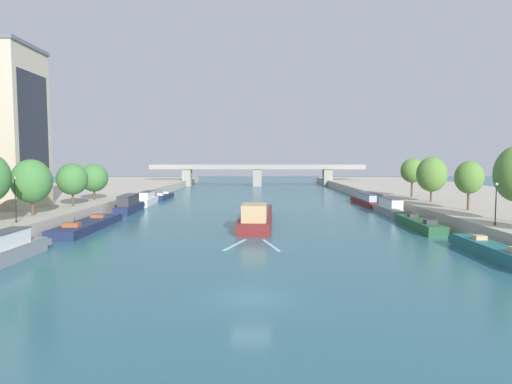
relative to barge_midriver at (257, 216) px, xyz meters
name	(u,v)px	position (x,y,z in m)	size (l,w,h in m)	color
ground_plane	(251,298)	(-0.21, -30.94, -1.02)	(400.00, 400.00, 0.00)	#2D6070
quay_left	(42,200)	(-41.31, 24.06, -0.03)	(36.00, 170.00, 1.99)	#B7AD9E
quay_right	(471,200)	(40.89, 24.06, -0.03)	(36.00, 170.00, 1.99)	#B7AD9E
barge_midriver	(257,216)	(0.00, 0.00, 0.00)	(4.80, 22.86, 3.36)	maroon
wake_behind_barge	(253,245)	(-0.34, -14.34, -1.01)	(5.60, 6.00, 0.03)	#A0CCD6
moored_boat_left_upstream	(2,250)	(-21.02, -22.29, 0.10)	(2.26, 11.70, 2.69)	gray
moored_boat_left_midway	(88,225)	(-20.96, -4.70, -0.49)	(3.45, 16.48, 2.12)	#1E284C
moored_boat_left_gap_after	(129,205)	(-20.99, 12.30, 0.22)	(2.63, 11.68, 2.99)	#1E284C
moored_boat_left_downstream	(148,199)	(-21.05, 24.23, 0.09)	(2.18, 10.14, 2.66)	silver
moored_boat_left_end	(164,196)	(-20.78, 36.86, -0.48)	(2.35, 11.53, 2.12)	#1E284C
moored_boat_right_midway	(493,251)	(20.73, -20.20, -0.37)	(2.23, 12.70, 2.35)	#23666B
moored_boat_right_upstream	(419,224)	(20.35, -4.13, -0.40)	(2.64, 12.95, 2.28)	#235633
moored_boat_right_second	(390,207)	(21.01, 10.18, 0.10)	(2.24, 11.38, 2.69)	gray
moored_boat_right_downstream	(368,200)	(21.22, 24.36, -0.04)	(3.33, 15.69, 2.35)	maroon
tree_left_second	(32,181)	(-26.82, -6.49, 5.07)	(4.62, 4.62, 6.70)	brown
tree_left_nearest	(72,179)	(-26.45, 3.70, 4.84)	(4.31, 4.31, 6.14)	brown
tree_left_end_of_row	(94,178)	(-27.03, 13.17, 4.65)	(4.54, 4.54, 5.99)	brown
tree_right_far	(469,177)	(27.86, -1.04, 5.29)	(3.61, 3.61, 6.49)	brown
tree_right_by_lamp	(432,174)	(27.51, 10.16, 5.33)	(4.65, 4.65, 7.12)	brown
tree_right_nearest	(412,171)	(27.78, 19.38, 5.67)	(4.08, 4.08, 6.89)	brown
lamppost_left_bank	(15,198)	(-25.49, -12.33, 3.62)	(0.28, 0.28, 4.84)	black
lamppost_right_bank	(496,202)	(24.31, -13.89, 3.35)	(0.28, 0.28, 4.32)	black
bridge_far	(257,172)	(-0.21, 82.78, 3.60)	(70.20, 4.40, 7.09)	gray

